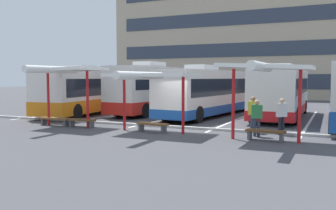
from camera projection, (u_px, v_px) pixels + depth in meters
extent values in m
plane|color=#47474C|center=(170.00, 128.00, 19.31)|extent=(160.00, 160.00, 0.00)
cube|color=tan|center=(276.00, 39.00, 51.00)|extent=(43.49, 12.76, 15.97)
cube|color=#2D3847|center=(267.00, 81.00, 45.61)|extent=(40.01, 0.08, 1.76)
cube|color=#2D3847|center=(268.00, 49.00, 45.32)|extent=(40.01, 0.08, 1.76)
cube|color=#2D3847|center=(268.00, 16.00, 45.03)|extent=(40.01, 0.08, 1.76)
cube|color=silver|center=(92.00, 91.00, 27.37)|extent=(3.54, 11.13, 2.85)
cube|color=orange|center=(92.00, 104.00, 27.45)|extent=(3.58, 11.17, 0.88)
cube|color=black|center=(92.00, 87.00, 27.35)|extent=(3.49, 10.26, 1.15)
cube|color=black|center=(124.00, 85.00, 32.46)|extent=(2.27, 0.28, 1.71)
cube|color=silver|center=(81.00, 68.00, 25.97)|extent=(1.74, 2.33, 0.36)
cylinder|color=black|center=(104.00, 103.00, 31.50)|extent=(0.39, 1.02, 1.00)
cylinder|color=black|center=(129.00, 104.00, 30.70)|extent=(0.39, 1.02, 1.00)
cylinder|color=black|center=(45.00, 111.00, 24.22)|extent=(0.39, 1.02, 1.00)
cylinder|color=black|center=(76.00, 112.00, 23.43)|extent=(0.39, 1.02, 1.00)
cube|color=silver|center=(159.00, 88.00, 27.92)|extent=(3.32, 10.76, 3.15)
cube|color=red|center=(159.00, 104.00, 28.00)|extent=(3.36, 10.80, 0.80)
cube|color=black|center=(159.00, 81.00, 27.88)|extent=(3.27, 9.92, 1.02)
cube|color=black|center=(190.00, 83.00, 32.46)|extent=(2.12, 0.26, 1.89)
cube|color=silver|center=(150.00, 64.00, 26.64)|extent=(1.63, 2.32, 0.36)
cylinder|color=black|center=(170.00, 103.00, 31.77)|extent=(0.39, 1.02, 1.00)
cylinder|color=black|center=(193.00, 104.00, 30.68)|extent=(0.39, 1.02, 1.00)
cylinder|color=black|center=(118.00, 109.00, 25.35)|extent=(0.39, 1.02, 1.00)
cylinder|color=black|center=(145.00, 111.00, 24.27)|extent=(0.39, 1.02, 1.00)
cube|color=silver|center=(211.00, 91.00, 25.80)|extent=(3.65, 12.02, 2.85)
cube|color=#194C9E|center=(210.00, 108.00, 25.89)|extent=(3.69, 12.07, 0.56)
cube|color=black|center=(211.00, 86.00, 25.78)|extent=(3.58, 11.08, 1.07)
cube|color=black|center=(239.00, 85.00, 30.84)|extent=(2.15, 0.30, 1.71)
cube|color=silver|center=(202.00, 68.00, 24.41)|extent=(1.68, 2.34, 0.36)
cylinder|color=black|center=(219.00, 104.00, 30.17)|extent=(0.40, 1.03, 1.00)
cylinder|color=black|center=(246.00, 105.00, 29.03)|extent=(0.40, 1.03, 1.00)
cylinder|color=black|center=(165.00, 113.00, 22.74)|extent=(0.40, 1.03, 1.00)
cylinder|color=black|center=(198.00, 115.00, 21.61)|extent=(0.40, 1.03, 1.00)
cube|color=silver|center=(281.00, 92.00, 24.38)|extent=(2.71, 10.39, 2.88)
cube|color=red|center=(281.00, 109.00, 24.46)|extent=(2.75, 10.43, 0.57)
cube|color=black|center=(282.00, 86.00, 24.35)|extent=(2.73, 9.56, 0.96)
cube|color=black|center=(290.00, 85.00, 29.05)|extent=(2.29, 0.10, 1.73)
cube|color=silver|center=(279.00, 67.00, 23.08)|extent=(1.58, 2.22, 0.36)
cylinder|color=black|center=(271.00, 106.00, 28.22)|extent=(0.31, 1.00, 1.00)
cylinder|color=black|center=(304.00, 107.00, 27.24)|extent=(0.31, 1.00, 1.00)
cylinder|color=black|center=(252.00, 114.00, 21.69)|extent=(0.31, 1.00, 1.00)
cylinder|color=black|center=(295.00, 116.00, 20.72)|extent=(0.31, 1.00, 1.00)
cylinder|color=black|center=(332.00, 110.00, 24.34)|extent=(0.31, 1.00, 1.00)
cylinder|color=black|center=(332.00, 124.00, 17.14)|extent=(0.31, 1.00, 1.00)
cube|color=white|center=(80.00, 111.00, 29.58)|extent=(0.16, 14.00, 0.01)
cube|color=white|center=(127.00, 113.00, 27.80)|extent=(0.16, 14.00, 0.01)
cube|color=white|center=(180.00, 115.00, 26.02)|extent=(0.16, 14.00, 0.01)
cube|color=white|center=(240.00, 118.00, 24.24)|extent=(0.16, 14.00, 0.01)
cube|color=white|center=(310.00, 121.00, 22.46)|extent=(0.16, 14.00, 0.01)
cylinder|color=red|center=(48.00, 98.00, 20.52)|extent=(0.14, 0.14, 3.01)
cylinder|color=red|center=(88.00, 99.00, 19.42)|extent=(0.14, 0.14, 3.01)
cube|color=white|center=(67.00, 69.00, 19.86)|extent=(3.66, 2.60, 0.22)
cylinder|color=white|center=(52.00, 70.00, 18.82)|extent=(0.36, 3.66, 0.36)
cube|color=brown|center=(55.00, 118.00, 20.43)|extent=(1.90, 0.43, 0.10)
cube|color=#4C4C51|center=(44.00, 122.00, 20.78)|extent=(0.12, 0.34, 0.35)
cube|color=#4C4C51|center=(66.00, 123.00, 20.12)|extent=(0.12, 0.34, 0.35)
cube|color=brown|center=(82.00, 120.00, 19.71)|extent=(1.57, 0.48, 0.10)
cube|color=#4C4C51|center=(72.00, 124.00, 19.96)|extent=(0.13, 0.34, 0.35)
cube|color=#4C4C51|center=(92.00, 125.00, 19.48)|extent=(0.13, 0.34, 0.35)
cylinder|color=red|center=(124.00, 104.00, 18.66)|extent=(0.14, 0.14, 2.69)
cylinder|color=red|center=(183.00, 106.00, 17.33)|extent=(0.14, 0.14, 2.69)
cube|color=white|center=(153.00, 75.00, 17.89)|extent=(4.20, 2.66, 0.18)
cylinder|color=white|center=(141.00, 76.00, 16.82)|extent=(0.36, 4.20, 0.36)
cube|color=brown|center=(152.00, 124.00, 18.03)|extent=(1.68, 0.64, 0.10)
cube|color=#4C4C51|center=(141.00, 127.00, 18.40)|extent=(0.16, 0.35, 0.35)
cube|color=#4C4C51|center=(164.00, 129.00, 17.69)|extent=(0.16, 0.35, 0.35)
cylinder|color=red|center=(233.00, 104.00, 15.92)|extent=(0.14, 0.14, 3.02)
cylinder|color=red|center=(300.00, 106.00, 14.80)|extent=(0.14, 0.14, 3.02)
cube|color=white|center=(266.00, 67.00, 15.24)|extent=(3.71, 2.53, 0.30)
cylinder|color=white|center=(261.00, 67.00, 14.23)|extent=(0.36, 3.70, 0.36)
cube|color=brown|center=(265.00, 131.00, 15.57)|extent=(1.68, 0.58, 0.10)
cube|color=#4C4C51|center=(250.00, 135.00, 15.93)|extent=(0.15, 0.35, 0.35)
cube|color=#4C4C51|center=(282.00, 138.00, 15.25)|extent=(0.15, 0.35, 0.35)
cube|color=#ADADA8|center=(172.00, 127.00, 19.56)|extent=(44.00, 0.24, 0.12)
cylinder|color=black|center=(280.00, 126.00, 17.13)|extent=(0.14, 0.14, 0.84)
cylinder|color=black|center=(283.00, 126.00, 17.20)|extent=(0.14, 0.14, 0.84)
cube|color=silver|center=(282.00, 110.00, 17.11)|extent=(0.49, 0.51, 0.63)
sphere|color=tan|center=(282.00, 101.00, 17.08)|extent=(0.23, 0.23, 0.23)
cylinder|color=#33384C|center=(259.00, 127.00, 16.66)|extent=(0.14, 0.14, 0.82)
cylinder|color=#33384C|center=(255.00, 127.00, 16.70)|extent=(0.14, 0.14, 0.82)
cube|color=#338C4C|center=(257.00, 112.00, 16.63)|extent=(0.52, 0.32, 0.62)
sphere|color=tan|center=(257.00, 102.00, 16.60)|extent=(0.22, 0.22, 0.22)
cylinder|color=#33384C|center=(254.00, 123.00, 17.94)|extent=(0.14, 0.14, 0.87)
cylinder|color=#33384C|center=(252.00, 124.00, 17.82)|extent=(0.14, 0.14, 0.87)
cube|color=gold|center=(253.00, 108.00, 17.83)|extent=(0.40, 0.55, 0.65)
sphere|color=#936B4C|center=(253.00, 99.00, 17.79)|extent=(0.23, 0.23, 0.23)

